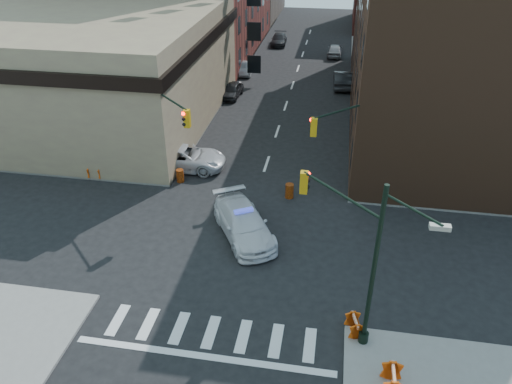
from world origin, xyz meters
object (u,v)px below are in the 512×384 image
at_px(pedestrian_a, 167,161).
at_px(barrel_bank, 180,176).
at_px(parked_car_wnear, 232,91).
at_px(pedestrian_b, 113,161).
at_px(parked_car_enear, 342,79).
at_px(barricade_se_a, 355,325).
at_px(pickup, 184,157).
at_px(police_car, 244,223).
at_px(parked_car_wfar, 246,68).
at_px(barricade_nw_a, 171,165).
at_px(barrel_road, 289,191).

xyz_separation_m(pedestrian_a, barrel_bank, (1.15, -0.77, -0.64)).
height_order(parked_car_wnear, pedestrian_b, pedestrian_b).
distance_m(pedestrian_b, barrel_bank, 5.06).
distance_m(parked_car_enear, pedestrian_a, 24.27).
bearing_deg(barricade_se_a, pedestrian_a, 30.68).
relative_size(pickup, pedestrian_a, 3.19).
distance_m(police_car, parked_car_wnear, 23.28).
distance_m(parked_car_enear, barricade_se_a, 34.23).
relative_size(pedestrian_a, barrel_bank, 2.06).
relative_size(parked_car_wnear, barrel_bank, 4.35).
bearing_deg(parked_car_enear, parked_car_wfar, -16.77).
xyz_separation_m(pedestrian_a, barricade_se_a, (13.05, -12.97, -0.54)).
bearing_deg(parked_car_enear, pedestrian_a, 58.24).
height_order(parked_car_wnear, barricade_se_a, parked_car_wnear).
distance_m(barricade_se_a, barricade_nw_a, 18.57).
bearing_deg(pickup, barrel_bank, -172.96).
bearing_deg(pedestrian_b, pedestrian_a, 2.42).
bearing_deg(barrel_bank, pedestrian_b, 175.11).
distance_m(parked_car_wfar, barrel_road, 26.60).
bearing_deg(barrel_road, barricade_se_a, -69.67).
height_order(pedestrian_b, barricade_nw_a, pedestrian_b).
distance_m(pedestrian_b, barrel_road, 12.77).
bearing_deg(pedestrian_b, barrel_road, -8.28).
bearing_deg(barrel_road, parked_car_wnear, 113.24).
relative_size(pickup, barricade_se_a, 5.62).
bearing_deg(pickup, police_car, -143.59).
bearing_deg(barricade_nw_a, pedestrian_b, -161.92).
bearing_deg(barrel_bank, barricade_se_a, -45.70).
distance_m(pickup, parked_car_wfar, 22.63).
height_order(police_car, pedestrian_a, pedestrian_a).
bearing_deg(parked_car_enear, pickup, 58.60).
xyz_separation_m(police_car, barricade_nw_a, (-6.56, 6.69, -0.26)).
xyz_separation_m(police_car, pedestrian_a, (-6.71, 6.30, 0.23)).
bearing_deg(police_car, parked_car_enear, 49.82).
bearing_deg(parked_car_wfar, pickup, -93.84).
xyz_separation_m(pedestrian_b, barricade_nw_a, (4.02, 0.74, -0.37)).
bearing_deg(police_car, parked_car_wnear, 74.00).
relative_size(parked_car_wnear, pedestrian_a, 2.11).
bearing_deg(parked_car_wfar, parked_car_enear, -17.03).
relative_size(parked_car_wfar, barricade_se_a, 3.60).
bearing_deg(barrel_bank, police_car, -44.83).
bearing_deg(parked_car_enear, barrel_road, 79.93).
distance_m(parked_car_enear, barrel_road, 23.01).
distance_m(parked_car_wfar, parked_car_enear, 10.92).
xyz_separation_m(police_car, parked_car_wfar, (-5.56, 30.17, -0.23)).
distance_m(pickup, pedestrian_b, 4.98).
xyz_separation_m(pedestrian_b, barrel_road, (12.70, -1.25, -0.48)).
distance_m(parked_car_wnear, barrel_bank, 17.08).
height_order(pickup, barrel_bank, pickup).
bearing_deg(parked_car_wfar, barricade_se_a, -75.17).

